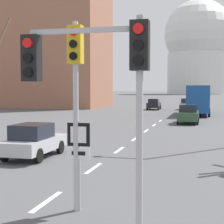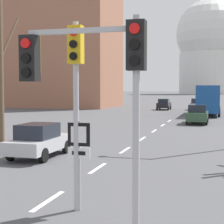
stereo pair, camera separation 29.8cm
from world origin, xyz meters
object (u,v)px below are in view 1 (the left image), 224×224
object	(u,v)px
sedan_near_right	(33,141)
traffic_signal_centre_tall	(60,69)
city_bus	(199,98)
sedan_near_left	(187,104)
sedan_mid_centre	(154,104)
sedan_far_left	(188,114)
route_sign_post	(79,150)
traffic_signal_near_right	(99,73)

from	to	relation	value
sedan_near_right	traffic_signal_centre_tall	bearing A→B (deg)	-58.90
city_bus	sedan_near_left	bearing A→B (deg)	100.32
sedan_mid_centre	city_bus	size ratio (longest dim) A/B	0.37
sedan_mid_centre	city_bus	world-z (taller)	city_bus
sedan_near_right	sedan_near_left	bearing A→B (deg)	83.15
sedan_mid_centre	sedan_far_left	distance (m)	21.76
route_sign_post	sedan_near_left	bearing A→B (deg)	89.48
sedan_near_right	sedan_far_left	world-z (taller)	sedan_far_left
traffic_signal_centre_tall	city_bus	size ratio (longest dim) A/B	0.45
traffic_signal_near_right	sedan_far_left	distance (m)	27.33
city_bus	sedan_mid_centre	bearing A→B (deg)	125.86
traffic_signal_near_right	sedan_mid_centre	size ratio (longest dim) A/B	1.16
traffic_signal_near_right	sedan_near_left	bearing A→B (deg)	90.73
route_sign_post	city_bus	bearing A→B (deg)	86.41
route_sign_post	city_bus	distance (m)	37.20
route_sign_post	sedan_near_right	bearing A→B (deg)	124.21
traffic_signal_near_right	sedan_near_left	size ratio (longest dim) A/B	1.09
sedan_near_left	sedan_near_right	size ratio (longest dim) A/B	1.07
sedan_mid_centre	city_bus	xyz separation A→B (m)	(6.64, -9.19, 1.22)
traffic_signal_centre_tall	sedan_near_right	xyz separation A→B (m)	(-3.98, 6.60, -2.88)
traffic_signal_near_right	sedan_mid_centre	world-z (taller)	traffic_signal_near_right
traffic_signal_near_right	route_sign_post	size ratio (longest dim) A/B	1.96
traffic_signal_near_right	city_bus	size ratio (longest dim) A/B	0.42
sedan_near_right	sedan_far_left	xyz separation A→B (m)	(6.13, 18.79, 0.07)
route_sign_post	sedan_near_right	distance (m)	8.01
traffic_signal_centre_tall	route_sign_post	size ratio (longest dim) A/B	2.08
sedan_near_right	sedan_mid_centre	size ratio (longest dim) A/B	1.00
traffic_signal_centre_tall	traffic_signal_near_right	xyz separation A→B (m)	(1.57, -1.81, -0.19)
sedan_far_left	sedan_near_right	bearing A→B (deg)	-108.07
traffic_signal_centre_tall	city_bus	bearing A→B (deg)	85.63
sedan_mid_centre	city_bus	distance (m)	11.40
traffic_signal_near_right	traffic_signal_centre_tall	bearing A→B (deg)	130.87
traffic_signal_near_right	sedan_mid_centre	bearing A→B (deg)	96.37
traffic_signal_centre_tall	sedan_near_right	size ratio (longest dim) A/B	1.23
sedan_mid_centre	city_bus	bearing A→B (deg)	-54.14
sedan_near_right	sedan_far_left	distance (m)	19.77
traffic_signal_near_right	sedan_far_left	xyz separation A→B (m)	(0.58, 27.20, -2.62)
city_bus	route_sign_post	bearing A→B (deg)	-93.59
sedan_near_left	sedan_near_right	bearing A→B (deg)	-96.85
sedan_mid_centre	traffic_signal_near_right	bearing A→B (deg)	-83.63
route_sign_post	sedan_far_left	world-z (taller)	route_sign_post
traffic_signal_centre_tall	sedan_mid_centre	xyz separation A→B (m)	(-3.81, 46.32, -2.83)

